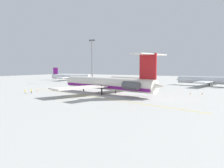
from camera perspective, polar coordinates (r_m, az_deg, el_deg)
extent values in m
plane|color=#ADADA8|center=(75.90, -4.75, -2.84)|extent=(344.58, 344.58, 0.00)
cylinder|color=silver|center=(79.96, -1.49, 0.14)|extent=(40.59, 12.85, 4.33)
cone|color=silver|center=(95.36, -10.14, 0.75)|extent=(5.29, 5.02, 4.16)
cone|color=silver|center=(67.17, 10.85, -0.41)|extent=(6.95, 4.94, 3.68)
cube|color=#7A197F|center=(80.03, -1.49, -0.56)|extent=(39.72, 12.75, 0.95)
cube|color=silver|center=(73.27, -8.19, -0.88)|extent=(12.08, 19.25, 0.43)
cube|color=silver|center=(88.83, 3.21, 0.06)|extent=(8.69, 18.67, 0.43)
cylinder|color=#515156|center=(68.02, 4.78, -0.34)|extent=(5.82, 3.60, 2.51)
cube|color=silver|center=(68.61, 5.17, -0.30)|extent=(3.47, 2.04, 0.52)
cylinder|color=#515156|center=(73.57, 8.18, -0.02)|extent=(5.82, 3.60, 2.51)
cube|color=silver|center=(72.96, 7.83, -0.05)|extent=(3.47, 2.04, 0.52)
cube|color=#B2191E|center=(68.44, 9.01, 4.40)|extent=(5.82, 1.67, 7.67)
cube|color=silver|center=(65.45, 7.63, 7.51)|extent=(5.31, 7.03, 0.30)
cube|color=silver|center=(71.18, 10.94, 7.22)|extent=(5.31, 7.03, 0.30)
cylinder|color=black|center=(89.29, -7.12, -0.72)|extent=(0.48, 0.48, 3.28)
cylinder|color=black|center=(76.75, -2.60, -1.52)|extent=(0.48, 0.48, 3.28)
cylinder|color=black|center=(81.68, 0.91, -1.16)|extent=(0.48, 0.48, 3.28)
cylinder|color=silver|center=(162.02, -10.37, 1.85)|extent=(28.33, 9.67, 3.38)
cone|color=silver|center=(155.75, -5.79, 1.80)|extent=(3.42, 3.75, 3.21)
cube|color=silver|center=(169.23, -9.05, 1.85)|extent=(7.70, 13.69, 0.41)
cube|color=silver|center=(154.94, -11.81, 1.59)|extent=(7.70, 13.69, 0.41)
cube|color=#7A197F|center=(167.98, -13.99, 3.24)|extent=(3.67, 1.16, 4.61)
cylinder|color=black|center=(162.09, -10.36, 1.32)|extent=(0.41, 0.41, 2.28)
cylinder|color=silver|center=(130.50, 4.40, 1.19)|extent=(25.43, 6.23, 3.02)
cone|color=silver|center=(137.98, 0.06, 1.38)|extent=(2.82, 3.16, 2.87)
cube|color=silver|center=(124.57, 2.52, 0.91)|extent=(5.83, 12.00, 0.36)
cube|color=silver|center=(136.58, 6.12, 1.19)|extent=(5.83, 12.00, 0.36)
cube|color=#195133|center=(124.65, 8.49, 2.65)|extent=(3.31, 0.72, 4.12)
cylinder|color=black|center=(130.57, 4.40, 0.62)|extent=(0.36, 0.36, 2.03)
cylinder|color=silver|center=(121.30, 23.24, 0.86)|extent=(31.15, 7.47, 3.70)
cone|color=silver|center=(126.19, 16.45, 1.16)|extent=(3.44, 3.86, 3.51)
cube|color=silver|center=(112.76, 22.06, 0.47)|extent=(7.07, 14.68, 0.44)
cube|color=silver|center=(129.93, 24.26, 0.88)|extent=(7.07, 14.68, 0.44)
cylinder|color=black|center=(121.40, 23.22, 0.10)|extent=(0.44, 0.44, 2.49)
cylinder|color=black|center=(85.69, -19.64, -1.99)|extent=(0.10, 0.10, 0.78)
cylinder|color=black|center=(85.77, -19.57, -1.99)|extent=(0.10, 0.10, 0.78)
cylinder|color=yellow|center=(85.66, -19.62, -1.52)|extent=(0.26, 0.26, 0.62)
sphere|color=#DBB28E|center=(85.62, -19.62, -1.24)|extent=(0.24, 0.24, 0.24)
cylinder|color=yellow|center=(85.55, -19.71, -1.51)|extent=(0.07, 0.07, 0.53)
cylinder|color=yellow|center=(85.76, -19.53, -1.49)|extent=(0.07, 0.07, 0.53)
cylinder|color=black|center=(83.45, -20.99, -2.16)|extent=(0.11, 0.11, 0.87)
cylinder|color=black|center=(83.30, -21.00, -2.17)|extent=(0.11, 0.11, 0.87)
cylinder|color=yellow|center=(83.29, -21.01, -1.63)|extent=(0.29, 0.29, 0.69)
sphere|color=#DBB28E|center=(83.25, -21.02, -1.30)|extent=(0.27, 0.27, 0.27)
cylinder|color=yellow|center=(83.48, -21.00, -1.60)|extent=(0.08, 0.08, 0.59)
cylinder|color=yellow|center=(83.10, -21.01, -1.62)|extent=(0.08, 0.08, 0.59)
cone|color=#EA590F|center=(84.21, 21.70, -2.24)|extent=(0.40, 0.40, 0.55)
cone|color=#EA590F|center=(92.69, -18.26, -1.57)|extent=(0.40, 0.40, 0.55)
cone|color=#EA590F|center=(83.30, 19.05, -2.23)|extent=(0.40, 0.40, 0.55)
cube|color=gold|center=(72.93, -5.32, -3.13)|extent=(73.87, 18.58, 0.01)
cylinder|color=slate|center=(137.32, -5.01, 5.56)|extent=(0.70, 0.70, 24.87)
cube|color=#424244|center=(138.21, -5.04, 10.93)|extent=(4.00, 0.60, 0.60)
cube|color=#2D2D30|center=(139.06, -5.55, 10.74)|extent=(0.70, 0.50, 0.44)
cube|color=#2D2D30|center=(137.29, -4.53, 10.83)|extent=(0.70, 0.50, 0.44)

